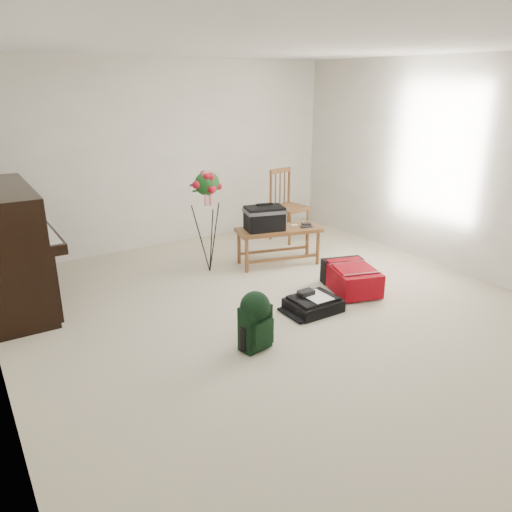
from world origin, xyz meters
TOP-DOWN VIEW (x-y plane):
  - floor at (0.00, 0.00)m, footprint 5.00×5.50m
  - ceiling at (0.00, 0.00)m, footprint 5.00×5.50m
  - wall_back at (0.00, 2.75)m, footprint 5.00×0.04m
  - wall_right at (2.50, 0.00)m, footprint 0.04×5.50m
  - piano at (-2.19, 1.60)m, footprint 0.71×1.50m
  - bench at (0.67, 1.20)m, footprint 1.11×0.66m
  - dining_chair at (1.51, 2.01)m, footprint 0.52×0.52m
  - red_suitcase at (1.00, 0.12)m, footprint 0.63×0.79m
  - black_duffel at (0.33, -0.11)m, footprint 0.51×0.41m
  - green_backpack at (-0.57, -0.44)m, footprint 0.30×0.27m
  - flower_stand at (-0.06, 1.43)m, footprint 0.51×0.51m

SIDE VIEW (x-z plane):
  - floor at x=0.00m, z-range -0.01..0.01m
  - black_duffel at x=0.33m, z-range -0.03..0.18m
  - red_suitcase at x=1.00m, z-range 0.01..0.30m
  - green_backpack at x=-0.57m, z-range 0.03..0.56m
  - dining_chair at x=1.51m, z-range -0.01..1.01m
  - bench at x=0.67m, z-range 0.17..0.97m
  - piano at x=-2.19m, z-range -0.03..1.22m
  - flower_stand at x=-0.06m, z-range -0.02..1.25m
  - wall_back at x=0.00m, z-range 0.00..2.50m
  - wall_right at x=2.50m, z-range 0.00..2.50m
  - ceiling at x=0.00m, z-range 2.50..2.50m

